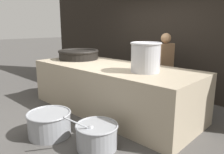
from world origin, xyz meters
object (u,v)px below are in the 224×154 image
object	(u,v)px
prep_bowl_vegetables	(97,135)
prep_bowl_meat	(49,123)
cook	(164,66)
giant_wok_near	(79,54)
stock_pot	(146,57)

from	to	relation	value
prep_bowl_vegetables	prep_bowl_meat	distance (m)	0.89
cook	prep_bowl_vegetables	world-z (taller)	cook
giant_wok_near	stock_pot	xyz separation A→B (m)	(2.12, -0.16, 0.15)
giant_wok_near	prep_bowl_meat	size ratio (longest dim) A/B	1.38
giant_wok_near	stock_pot	bearing A→B (deg)	-4.31
giant_wok_near	prep_bowl_meat	distance (m)	2.26
prep_bowl_vegetables	prep_bowl_meat	size ratio (longest dim) A/B	1.15
prep_bowl_meat	stock_pot	bearing A→B (deg)	60.58
stock_pot	prep_bowl_meat	xyz separation A→B (m)	(-0.83, -1.48, -1.03)
giant_wok_near	prep_bowl_vegetables	size ratio (longest dim) A/B	1.21
giant_wok_near	cook	world-z (taller)	cook
giant_wok_near	prep_bowl_meat	xyz separation A→B (m)	(1.28, -1.64, -0.88)
stock_pot	prep_bowl_meat	bearing A→B (deg)	-119.42
cook	prep_bowl_vegetables	distance (m)	2.55
giant_wok_near	prep_bowl_meat	bearing A→B (deg)	-51.89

